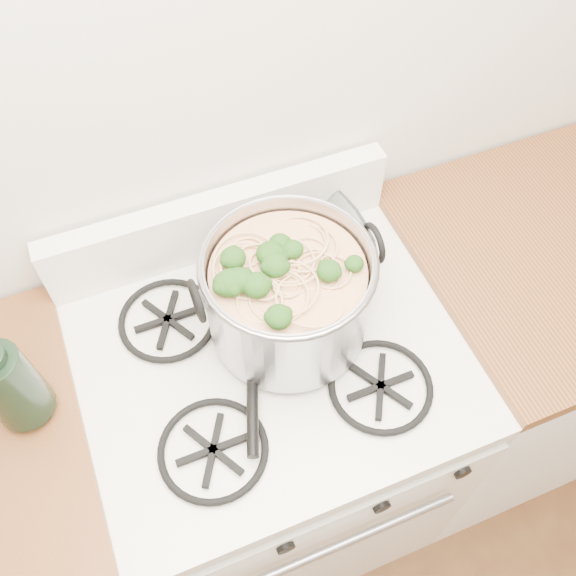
{
  "coord_description": "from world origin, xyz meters",
  "views": [
    {
      "loc": [
        -0.2,
        0.68,
        2.04
      ],
      "look_at": [
        0.05,
        1.31,
        1.05
      ],
      "focal_mm": 40.0,
      "sensor_mm": 36.0,
      "label": 1
    }
  ],
  "objects_px": {
    "gas_range": "(275,441)",
    "glass_bowl": "(293,252)",
    "bottle": "(5,377)",
    "spatula": "(252,333)",
    "stock_pot": "(288,294)"
  },
  "relations": [
    {
      "from": "gas_range",
      "to": "spatula",
      "type": "distance_m",
      "value": 0.5
    },
    {
      "from": "spatula",
      "to": "bottle",
      "type": "height_order",
      "value": "bottle"
    },
    {
      "from": "glass_bowl",
      "to": "bottle",
      "type": "relative_size",
      "value": 0.45
    },
    {
      "from": "gas_range",
      "to": "spatula",
      "type": "relative_size",
      "value": 2.98
    },
    {
      "from": "gas_range",
      "to": "stock_pot",
      "type": "xyz_separation_m",
      "value": [
        0.05,
        0.05,
        0.59
      ]
    },
    {
      "from": "bottle",
      "to": "spatula",
      "type": "bearing_deg",
      "value": -25.16
    },
    {
      "from": "gas_range",
      "to": "spatula",
      "type": "xyz_separation_m",
      "value": [
        -0.02,
        0.05,
        0.5
      ]
    },
    {
      "from": "spatula",
      "to": "stock_pot",
      "type": "bearing_deg",
      "value": 20.13
    },
    {
      "from": "glass_bowl",
      "to": "bottle",
      "type": "xyz_separation_m",
      "value": [
        -0.59,
        -0.15,
        0.12
      ]
    },
    {
      "from": "spatula",
      "to": "glass_bowl",
      "type": "relative_size",
      "value": 2.48
    },
    {
      "from": "stock_pot",
      "to": "spatula",
      "type": "xyz_separation_m",
      "value": [
        -0.08,
        -0.0,
        -0.09
      ]
    },
    {
      "from": "spatula",
      "to": "bottle",
      "type": "relative_size",
      "value": 1.13
    },
    {
      "from": "bottle",
      "to": "gas_range",
      "type": "bearing_deg",
      "value": -30.82
    },
    {
      "from": "gas_range",
      "to": "spatula",
      "type": "height_order",
      "value": "spatula"
    },
    {
      "from": "gas_range",
      "to": "glass_bowl",
      "type": "distance_m",
      "value": 0.56
    }
  ]
}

